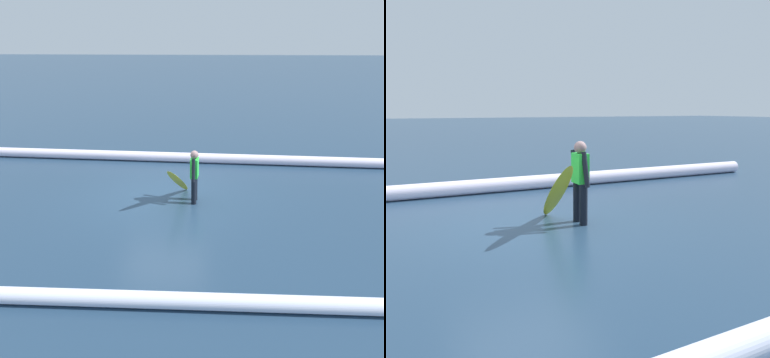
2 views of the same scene
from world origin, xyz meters
The scene contains 4 objects.
ground_plane centered at (0.00, 0.00, 0.00)m, with size 183.97×183.97×0.00m, color navy.
surfer centered at (-0.94, 0.35, 0.83)m, with size 0.22×0.68×1.47m.
surfboard centered at (-0.49, 0.33, 0.58)m, with size 0.59×1.76×1.20m.
wave_crest_foreground centered at (1.58, -3.22, 0.17)m, with size 0.35×0.35×19.85m, color white.
Camera 2 is at (2.58, 6.92, 2.02)m, focal length 40.19 mm.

